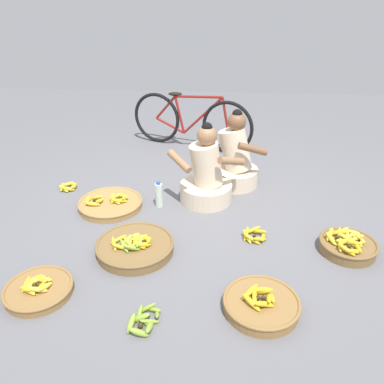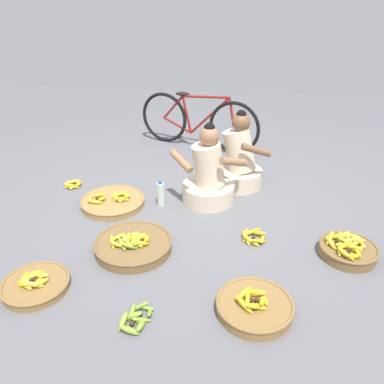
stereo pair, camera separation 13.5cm
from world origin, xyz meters
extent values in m
plane|color=slate|center=(0.00, 0.00, 0.00)|extent=(10.00, 10.00, 0.00)
cylinder|color=beige|center=(0.10, 0.30, 0.09)|extent=(0.52, 0.52, 0.18)
cylinder|color=beige|center=(0.10, 0.30, 0.39)|extent=(0.39, 0.34, 0.46)
sphere|color=#9E704C|center=(0.10, 0.30, 0.68)|extent=(0.19, 0.19, 0.19)
sphere|color=black|center=(0.10, 0.30, 0.76)|extent=(0.10, 0.10, 0.10)
cylinder|color=#9E704C|center=(-0.15, 0.17, 0.47)|extent=(0.26, 0.27, 0.16)
cylinder|color=#9E704C|center=(0.33, 0.21, 0.47)|extent=(0.28, 0.26, 0.16)
cylinder|color=beige|center=(0.38, 0.70, 0.09)|extent=(0.52, 0.52, 0.18)
cylinder|color=beige|center=(0.38, 0.70, 0.40)|extent=(0.45, 0.39, 0.49)
sphere|color=brown|center=(0.38, 0.70, 0.70)|extent=(0.19, 0.19, 0.19)
sphere|color=black|center=(0.38, 0.70, 0.78)|extent=(0.10, 0.10, 0.10)
cylinder|color=brown|center=(0.12, 0.67, 0.49)|extent=(0.20, 0.31, 0.16)
cylinder|color=brown|center=(0.55, 0.51, 0.49)|extent=(0.32, 0.13, 0.16)
torus|color=black|center=(-0.67, 1.93, 0.34)|extent=(0.66, 0.26, 0.68)
torus|color=black|center=(0.30, 1.61, 0.34)|extent=(0.66, 0.26, 0.68)
cylinder|color=maroon|center=(-0.03, 1.72, 0.45)|extent=(0.53, 0.21, 0.55)
cylinder|color=maroon|center=(-0.33, 1.82, 0.43)|extent=(0.15, 0.08, 0.49)
cylinder|color=maroon|center=(-0.08, 1.74, 0.69)|extent=(0.63, 0.24, 0.08)
cylinder|color=maroon|center=(-0.47, 1.87, 0.27)|extent=(0.41, 0.17, 0.18)
cylinder|color=maroon|center=(-0.53, 1.89, 0.50)|extent=(0.31, 0.13, 0.35)
cylinder|color=maroon|center=(0.26, 1.62, 0.53)|extent=(0.12, 0.07, 0.38)
ellipsoid|color=black|center=(-0.39, 1.84, 0.70)|extent=(0.18, 0.08, 0.05)
cylinder|color=olive|center=(0.54, -1.17, 0.04)|extent=(0.50, 0.50, 0.07)
torus|color=olive|center=(0.54, -1.17, 0.07)|extent=(0.51, 0.51, 0.02)
ellipsoid|color=gold|center=(0.61, -1.17, 0.10)|extent=(0.04, 0.13, 0.07)
ellipsoid|color=gold|center=(0.56, -1.11, 0.11)|extent=(0.13, 0.05, 0.08)
ellipsoid|color=gold|center=(0.49, -1.17, 0.10)|extent=(0.04, 0.13, 0.06)
ellipsoid|color=gold|center=(0.55, -1.23, 0.10)|extent=(0.13, 0.04, 0.06)
sphere|color=#382D19|center=(0.55, -1.17, 0.10)|extent=(0.03, 0.03, 0.03)
ellipsoid|color=gold|center=(0.59, -1.18, 0.11)|extent=(0.06, 0.16, 0.10)
ellipsoid|color=gold|center=(0.52, -1.10, 0.11)|extent=(0.16, 0.06, 0.08)
ellipsoid|color=gold|center=(0.47, -1.13, 0.11)|extent=(0.14, 0.14, 0.08)
ellipsoid|color=gold|center=(0.47, -1.23, 0.11)|extent=(0.14, 0.13, 0.08)
ellipsoid|color=gold|center=(0.55, -1.24, 0.11)|extent=(0.16, 0.11, 0.09)
sphere|color=#382D19|center=(0.52, -1.17, 0.10)|extent=(0.03, 0.03, 0.03)
cylinder|color=brown|center=(-0.43, -0.61, 0.04)|extent=(0.62, 0.62, 0.08)
torus|color=brown|center=(-0.43, -0.61, 0.08)|extent=(0.63, 0.63, 0.02)
ellipsoid|color=gold|center=(-0.32, -0.61, 0.11)|extent=(0.07, 0.12, 0.08)
ellipsoid|color=gold|center=(-0.34, -0.58, 0.11)|extent=(0.12, 0.09, 0.07)
ellipsoid|color=gold|center=(-0.38, -0.58, 0.11)|extent=(0.13, 0.08, 0.08)
ellipsoid|color=gold|center=(-0.41, -0.60, 0.11)|extent=(0.09, 0.12, 0.07)
ellipsoid|color=gold|center=(-0.41, -0.63, 0.11)|extent=(0.06, 0.12, 0.07)
ellipsoid|color=gold|center=(-0.38, -0.67, 0.11)|extent=(0.13, 0.07, 0.08)
ellipsoid|color=gold|center=(-0.33, -0.66, 0.11)|extent=(0.12, 0.11, 0.08)
sphere|color=#382D19|center=(-0.36, -0.62, 0.11)|extent=(0.04, 0.04, 0.04)
ellipsoid|color=yellow|center=(-0.37, -0.62, 0.11)|extent=(0.05, 0.13, 0.07)
ellipsoid|color=yellow|center=(-0.40, -0.56, 0.11)|extent=(0.12, 0.10, 0.07)
ellipsoid|color=yellow|center=(-0.45, -0.56, 0.11)|extent=(0.13, 0.09, 0.07)
ellipsoid|color=yellow|center=(-0.48, -0.60, 0.10)|extent=(0.05, 0.13, 0.06)
ellipsoid|color=yellow|center=(-0.46, -0.65, 0.11)|extent=(0.12, 0.10, 0.07)
ellipsoid|color=yellow|center=(-0.39, -0.65, 0.10)|extent=(0.12, 0.11, 0.06)
sphere|color=#382D19|center=(-0.43, -0.61, 0.11)|extent=(0.03, 0.03, 0.03)
ellipsoid|color=yellow|center=(-0.46, -0.63, 0.10)|extent=(0.05, 0.15, 0.06)
ellipsoid|color=yellow|center=(-0.49, -0.58, 0.10)|extent=(0.15, 0.09, 0.06)
ellipsoid|color=yellow|center=(-0.56, -0.59, 0.10)|extent=(0.13, 0.12, 0.05)
ellipsoid|color=yellow|center=(-0.58, -0.67, 0.11)|extent=(0.08, 0.15, 0.07)
ellipsoid|color=yellow|center=(-0.51, -0.71, 0.11)|extent=(0.15, 0.04, 0.08)
sphere|color=#382D19|center=(-0.52, -0.64, 0.10)|extent=(0.03, 0.03, 0.03)
ellipsoid|color=#8CAD38|center=(-0.38, -0.66, 0.11)|extent=(0.04, 0.14, 0.08)
ellipsoid|color=#8CAD38|center=(-0.42, -0.60, 0.11)|extent=(0.15, 0.08, 0.07)
ellipsoid|color=#8CAD38|center=(-0.49, -0.62, 0.11)|extent=(0.12, 0.13, 0.08)
ellipsoid|color=#8CAD38|center=(-0.49, -0.70, 0.11)|extent=(0.11, 0.13, 0.09)
ellipsoid|color=#8CAD38|center=(-0.42, -0.72, 0.11)|extent=(0.14, 0.08, 0.09)
sphere|color=#382D19|center=(-0.44, -0.66, 0.11)|extent=(0.03, 0.03, 0.03)
cylinder|color=brown|center=(1.29, -0.47, 0.04)|extent=(0.44, 0.44, 0.09)
torus|color=brown|center=(1.29, -0.47, 0.09)|extent=(0.46, 0.46, 0.02)
ellipsoid|color=yellow|center=(1.39, -0.46, 0.11)|extent=(0.04, 0.13, 0.06)
ellipsoid|color=yellow|center=(1.36, -0.41, 0.11)|extent=(0.13, 0.08, 0.07)
ellipsoid|color=yellow|center=(1.31, -0.41, 0.11)|extent=(0.13, 0.08, 0.06)
ellipsoid|color=yellow|center=(1.28, -0.45, 0.12)|extent=(0.06, 0.13, 0.08)
ellipsoid|color=yellow|center=(1.29, -0.49, 0.12)|extent=(0.10, 0.12, 0.08)
ellipsoid|color=yellow|center=(1.32, -0.51, 0.11)|extent=(0.13, 0.06, 0.06)
ellipsoid|color=yellow|center=(1.37, -0.50, 0.11)|extent=(0.11, 0.11, 0.05)
sphere|color=#382D19|center=(1.33, -0.46, 0.11)|extent=(0.03, 0.03, 0.03)
ellipsoid|color=yellow|center=(1.36, -0.40, 0.12)|extent=(0.04, 0.15, 0.08)
ellipsoid|color=yellow|center=(1.33, -0.34, 0.11)|extent=(0.15, 0.11, 0.06)
ellipsoid|color=yellow|center=(1.26, -0.34, 0.11)|extent=(0.14, 0.11, 0.06)
ellipsoid|color=yellow|center=(1.23, -0.38, 0.11)|extent=(0.07, 0.15, 0.06)
ellipsoid|color=yellow|center=(1.27, -0.46, 0.12)|extent=(0.15, 0.09, 0.09)
ellipsoid|color=yellow|center=(1.34, -0.45, 0.11)|extent=(0.13, 0.13, 0.06)
sphere|color=#382D19|center=(1.30, -0.40, 0.11)|extent=(0.03, 0.03, 0.03)
ellipsoid|color=yellow|center=(1.26, -0.45, 0.12)|extent=(0.05, 0.15, 0.08)
ellipsoid|color=yellow|center=(1.22, -0.39, 0.12)|extent=(0.15, 0.08, 0.10)
ellipsoid|color=yellow|center=(1.15, -0.42, 0.12)|extent=(0.10, 0.14, 0.09)
ellipsoid|color=yellow|center=(1.14, -0.47, 0.12)|extent=(0.09, 0.15, 0.07)
ellipsoid|color=yellow|center=(1.23, -0.50, 0.12)|extent=(0.15, 0.09, 0.08)
sphere|color=#382D19|center=(1.20, -0.44, 0.12)|extent=(0.03, 0.03, 0.03)
ellipsoid|color=gold|center=(1.33, -0.57, 0.11)|extent=(0.04, 0.15, 0.06)
ellipsoid|color=gold|center=(1.29, -0.51, 0.12)|extent=(0.15, 0.11, 0.07)
ellipsoid|color=gold|center=(1.24, -0.50, 0.12)|extent=(0.15, 0.09, 0.08)
ellipsoid|color=gold|center=(1.20, -0.55, 0.12)|extent=(0.07, 0.15, 0.08)
ellipsoid|color=gold|center=(1.23, -0.62, 0.12)|extent=(0.14, 0.11, 0.09)
ellipsoid|color=gold|center=(1.28, -0.63, 0.12)|extent=(0.15, 0.08, 0.07)
sphere|color=#382D19|center=(1.26, -0.56, 0.12)|extent=(0.03, 0.03, 0.03)
cylinder|color=olive|center=(-0.99, -1.15, 0.03)|extent=(0.46, 0.46, 0.06)
torus|color=olive|center=(-0.99, -1.15, 0.06)|extent=(0.48, 0.48, 0.02)
ellipsoid|color=yellow|center=(-0.92, -1.17, 0.09)|extent=(0.07, 0.14, 0.07)
ellipsoid|color=yellow|center=(-0.97, -1.10, 0.09)|extent=(0.14, 0.07, 0.06)
ellipsoid|color=yellow|center=(-1.02, -1.11, 0.08)|extent=(0.12, 0.11, 0.06)
ellipsoid|color=yellow|center=(-1.04, -1.16, 0.08)|extent=(0.04, 0.14, 0.06)
ellipsoid|color=yellow|center=(-1.02, -1.20, 0.08)|extent=(0.12, 0.12, 0.06)
ellipsoid|color=yellow|center=(-0.96, -1.21, 0.09)|extent=(0.14, 0.08, 0.09)
sphere|color=#382D19|center=(-0.98, -1.16, 0.09)|extent=(0.03, 0.03, 0.03)
ellipsoid|color=gold|center=(-0.96, -1.16, 0.08)|extent=(0.03, 0.13, 0.06)
ellipsoid|color=gold|center=(-0.99, -1.11, 0.08)|extent=(0.13, 0.09, 0.06)
ellipsoid|color=gold|center=(-1.04, -1.11, 0.09)|extent=(0.13, 0.08, 0.08)
ellipsoid|color=gold|center=(-1.07, -1.16, 0.09)|extent=(0.03, 0.13, 0.07)
ellipsoid|color=gold|center=(-1.03, -1.21, 0.08)|extent=(0.13, 0.07, 0.05)
ellipsoid|color=gold|center=(-0.98, -1.21, 0.09)|extent=(0.13, 0.09, 0.07)
sphere|color=#382D19|center=(-1.01, -1.16, 0.08)|extent=(0.03, 0.03, 0.03)
cylinder|color=#A87F47|center=(-0.82, 0.08, 0.03)|extent=(0.61, 0.61, 0.06)
torus|color=#A87F47|center=(-0.82, 0.08, 0.06)|extent=(0.62, 0.62, 0.02)
ellipsoid|color=yellow|center=(-0.68, 0.10, 0.10)|extent=(0.04, 0.14, 0.09)
ellipsoid|color=yellow|center=(-0.71, 0.15, 0.09)|extent=(0.13, 0.11, 0.06)
ellipsoid|color=yellow|center=(-0.78, 0.15, 0.09)|extent=(0.14, 0.11, 0.06)
ellipsoid|color=yellow|center=(-0.80, 0.09, 0.09)|extent=(0.06, 0.14, 0.08)
ellipsoid|color=yellow|center=(-0.77, 0.05, 0.10)|extent=(0.14, 0.09, 0.09)
ellipsoid|color=yellow|center=(-0.71, 0.05, 0.09)|extent=(0.14, 0.10, 0.08)
sphere|color=#382D19|center=(-0.74, 0.10, 0.09)|extent=(0.03, 0.03, 0.03)
ellipsoid|color=yellow|center=(-0.91, 0.03, 0.10)|extent=(0.06, 0.15, 0.08)
ellipsoid|color=yellow|center=(-0.96, 0.10, 0.09)|extent=(0.15, 0.07, 0.08)
ellipsoid|color=yellow|center=(-1.03, 0.04, 0.09)|extent=(0.04, 0.14, 0.07)
ellipsoid|color=yellow|center=(-0.96, -0.02, 0.09)|extent=(0.15, 0.05, 0.06)
sphere|color=#382D19|center=(-0.97, 0.04, 0.09)|extent=(0.03, 0.03, 0.03)
ellipsoid|color=gold|center=(0.62, -0.35, 0.02)|extent=(0.06, 0.17, 0.06)
ellipsoid|color=gold|center=(0.58, -0.28, 0.03)|extent=(0.16, 0.11, 0.08)
ellipsoid|color=gold|center=(0.53, -0.27, 0.04)|extent=(0.16, 0.07, 0.09)
ellipsoid|color=gold|center=(0.48, -0.33, 0.03)|extent=(0.07, 0.17, 0.08)
ellipsoid|color=gold|center=(0.48, -0.37, 0.03)|extent=(0.10, 0.16, 0.09)
ellipsoid|color=gold|center=(0.52, -0.41, 0.04)|extent=(0.16, 0.09, 0.09)
ellipsoid|color=gold|center=(0.59, -0.40, 0.03)|extent=(0.15, 0.12, 0.09)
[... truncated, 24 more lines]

